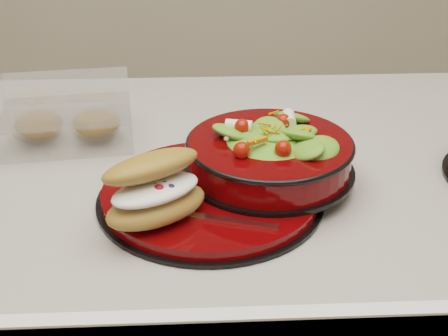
{
  "coord_description": "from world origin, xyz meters",
  "views": [
    {
      "loc": [
        -0.02,
        -0.86,
        1.34
      ],
      "look_at": [
        0.02,
        -0.11,
        0.94
      ],
      "focal_mm": 50.0,
      "sensor_mm": 36.0,
      "label": 1
    }
  ],
  "objects_px": {
    "fork": "(211,218)",
    "pastry_box": "(66,114)",
    "dinner_plate": "(211,195)",
    "salad_bowl": "(270,149)",
    "croissant": "(156,189)"
  },
  "relations": [
    {
      "from": "salad_bowl",
      "to": "croissant",
      "type": "relative_size",
      "value": 1.58
    },
    {
      "from": "fork",
      "to": "pastry_box",
      "type": "bearing_deg",
      "value": 56.04
    },
    {
      "from": "dinner_plate",
      "to": "fork",
      "type": "bearing_deg",
      "value": -91.44
    },
    {
      "from": "salad_bowl",
      "to": "fork",
      "type": "distance_m",
      "value": 0.15
    },
    {
      "from": "dinner_plate",
      "to": "fork",
      "type": "relative_size",
      "value": 1.96
    },
    {
      "from": "salad_bowl",
      "to": "fork",
      "type": "relative_size",
      "value": 1.54
    },
    {
      "from": "salad_bowl",
      "to": "fork",
      "type": "bearing_deg",
      "value": -125.66
    },
    {
      "from": "salad_bowl",
      "to": "croissant",
      "type": "bearing_deg",
      "value": -144.51
    },
    {
      "from": "fork",
      "to": "pastry_box",
      "type": "xyz_separation_m",
      "value": [
        -0.23,
        0.28,
        0.02
      ]
    },
    {
      "from": "croissant",
      "to": "pastry_box",
      "type": "distance_m",
      "value": 0.32
    },
    {
      "from": "croissant",
      "to": "fork",
      "type": "bearing_deg",
      "value": -42.03
    },
    {
      "from": "dinner_plate",
      "to": "fork",
      "type": "distance_m",
      "value": 0.08
    },
    {
      "from": "dinner_plate",
      "to": "fork",
      "type": "xyz_separation_m",
      "value": [
        -0.0,
        -0.08,
        0.01
      ]
    },
    {
      "from": "croissant",
      "to": "pastry_box",
      "type": "height_order",
      "value": "croissant"
    },
    {
      "from": "dinner_plate",
      "to": "salad_bowl",
      "type": "height_order",
      "value": "salad_bowl"
    }
  ]
}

